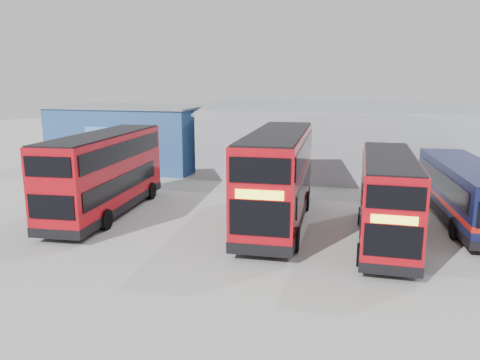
% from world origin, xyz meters
% --- Properties ---
extents(ground_plane, '(120.00, 120.00, 0.00)m').
position_xyz_m(ground_plane, '(0.00, 0.00, 0.00)').
color(ground_plane, '#979792').
rests_on(ground_plane, ground).
extents(office_block, '(12.30, 8.32, 5.12)m').
position_xyz_m(office_block, '(-14.00, 17.99, 2.58)').
color(office_block, navy).
rests_on(office_block, ground).
extents(maintenance_shed, '(30.50, 12.00, 5.89)m').
position_xyz_m(maintenance_shed, '(8.00, 20.00, 2.60)').
color(maintenance_shed, '#8F949C').
rests_on(maintenance_shed, ground).
extents(double_decker_left, '(3.49, 10.64, 4.42)m').
position_xyz_m(double_decker_left, '(-8.39, 4.05, 2.20)').
color(double_decker_left, '#AF0A13').
rests_on(double_decker_left, ground).
extents(double_decker_centre, '(3.41, 11.31, 4.72)m').
position_xyz_m(double_decker_centre, '(0.93, 4.78, 2.35)').
color(double_decker_centre, '#AF0A13').
rests_on(double_decker_centre, ground).
extents(double_decker_right, '(2.50, 9.39, 3.95)m').
position_xyz_m(double_decker_right, '(6.16, 3.40, 1.97)').
color(double_decker_right, '#AF0A13').
rests_on(double_decker_right, ground).
extents(single_decker_blue, '(3.63, 11.31, 3.02)m').
position_xyz_m(single_decker_blue, '(10.16, 7.79, 1.50)').
color(single_decker_blue, '#0D183B').
rests_on(single_decker_blue, ground).
extents(panel_van, '(3.39, 5.88, 2.42)m').
position_xyz_m(panel_van, '(-13.56, 12.84, 1.35)').
color(panel_van, silver).
rests_on(panel_van, ground).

